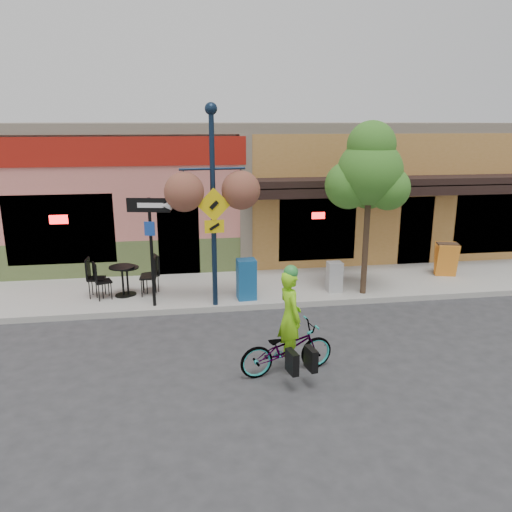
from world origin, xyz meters
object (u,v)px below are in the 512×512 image
(cyclist_rider, at_px, (290,329))
(lamp_post, at_px, (213,208))
(building, at_px, (258,185))
(one_way_sign, at_px, (152,253))
(newspaper_box_blue, at_px, (246,279))
(street_tree, at_px, (368,209))
(bicycle, at_px, (287,349))
(newspaper_box_grey, at_px, (334,277))

(cyclist_rider, relative_size, lamp_post, 0.36)
(building, distance_m, one_way_sign, 7.66)
(newspaper_box_blue, distance_m, street_tree, 3.56)
(cyclist_rider, relative_size, street_tree, 0.39)
(street_tree, bearing_deg, newspaper_box_blue, 179.49)
(building, xyz_separation_m, lamp_post, (-2.15, -6.85, 0.32))
(building, distance_m, bicycle, 10.44)
(building, bearing_deg, street_tree, -74.76)
(cyclist_rider, bearing_deg, building, -16.70)
(one_way_sign, relative_size, newspaper_box_grey, 3.33)
(cyclist_rider, height_order, newspaper_box_grey, cyclist_rider)
(one_way_sign, distance_m, newspaper_box_blue, 2.46)
(cyclist_rider, distance_m, one_way_sign, 4.45)
(bicycle, bearing_deg, one_way_sign, 25.05)
(cyclist_rider, distance_m, newspaper_box_grey, 4.44)
(lamp_post, xyz_separation_m, newspaper_box_blue, (0.82, 0.31, -1.90))
(lamp_post, height_order, street_tree, lamp_post)
(building, relative_size, newspaper_box_blue, 17.48)
(building, bearing_deg, cyclist_rider, -95.68)
(cyclist_rider, relative_size, one_way_sign, 0.65)
(one_way_sign, xyz_separation_m, newspaper_box_blue, (2.32, 0.15, -0.82))
(one_way_sign, relative_size, street_tree, 0.60)
(newspaper_box_grey, bearing_deg, lamp_post, -171.20)
(bicycle, distance_m, street_tree, 5.02)
(bicycle, height_order, newspaper_box_grey, same)
(cyclist_rider, relative_size, newspaper_box_blue, 1.67)
(newspaper_box_blue, bearing_deg, bicycle, -89.19)
(lamp_post, distance_m, newspaper_box_blue, 2.09)
(bicycle, distance_m, lamp_post, 4.12)
(building, bearing_deg, bicycle, -95.96)
(newspaper_box_blue, relative_size, newspaper_box_grey, 1.29)
(cyclist_rider, bearing_deg, street_tree, -48.52)
(lamp_post, relative_size, street_tree, 1.08)
(cyclist_rider, xyz_separation_m, newspaper_box_blue, (-0.31, 3.69, -0.20))
(bicycle, bearing_deg, cyclist_rider, -101.02)
(bicycle, xyz_separation_m, lamp_post, (-1.08, 3.38, 2.09))
(newspaper_box_blue, bearing_deg, lamp_post, -162.79)
(bicycle, relative_size, newspaper_box_grey, 2.26)
(lamp_post, bearing_deg, building, 68.36)
(one_way_sign, bearing_deg, newspaper_box_grey, 16.63)
(newspaper_box_blue, bearing_deg, newspaper_box_grey, 1.97)
(street_tree, bearing_deg, bicycle, -127.99)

